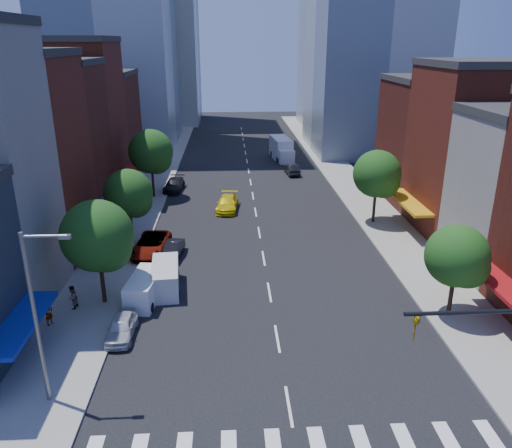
{
  "coord_description": "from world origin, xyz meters",
  "views": [
    {
      "loc": [
        -2.76,
        -20.03,
        17.07
      ],
      "look_at": [
        -0.93,
        12.77,
        5.0
      ],
      "focal_mm": 35.0,
      "sensor_mm": 36.0,
      "label": 1
    }
  ],
  "objects_px": {
    "cargo_van_near": "(165,278)",
    "pedestrian_near": "(49,313)",
    "traffic_car_oncoming": "(292,169)",
    "box_truck": "(282,149)",
    "parked_car_third": "(151,245)",
    "cargo_van_far": "(144,289)",
    "parked_car_rear": "(174,185)",
    "taxi": "(227,203)",
    "traffic_car_far": "(287,145)",
    "pedestrian_far": "(72,297)",
    "parked_car_front": "(122,327)",
    "parked_car_second": "(173,250)"
  },
  "relations": [
    {
      "from": "parked_car_rear",
      "to": "cargo_van_near",
      "type": "height_order",
      "value": "cargo_van_near"
    },
    {
      "from": "traffic_car_far",
      "to": "cargo_van_near",
      "type": "bearing_deg",
      "value": 76.05
    },
    {
      "from": "cargo_van_far",
      "to": "pedestrian_near",
      "type": "height_order",
      "value": "cargo_van_far"
    },
    {
      "from": "traffic_car_oncoming",
      "to": "box_truck",
      "type": "height_order",
      "value": "box_truck"
    },
    {
      "from": "traffic_car_oncoming",
      "to": "pedestrian_near",
      "type": "bearing_deg",
      "value": 56.89
    },
    {
      "from": "box_truck",
      "to": "pedestrian_far",
      "type": "relative_size",
      "value": 5.02
    },
    {
      "from": "box_truck",
      "to": "pedestrian_far",
      "type": "bearing_deg",
      "value": -119.32
    },
    {
      "from": "traffic_car_oncoming",
      "to": "pedestrian_far",
      "type": "bearing_deg",
      "value": 56.67
    },
    {
      "from": "parked_car_rear",
      "to": "traffic_car_far",
      "type": "height_order",
      "value": "parked_car_rear"
    },
    {
      "from": "parked_car_second",
      "to": "parked_car_third",
      "type": "relative_size",
      "value": 0.68
    },
    {
      "from": "parked_car_third",
      "to": "cargo_van_far",
      "type": "height_order",
      "value": "cargo_van_far"
    },
    {
      "from": "parked_car_rear",
      "to": "taxi",
      "type": "height_order",
      "value": "taxi"
    },
    {
      "from": "parked_car_third",
      "to": "pedestrian_far",
      "type": "relative_size",
      "value": 3.48
    },
    {
      "from": "cargo_van_far",
      "to": "taxi",
      "type": "bearing_deg",
      "value": 80.78
    },
    {
      "from": "traffic_car_oncoming",
      "to": "pedestrian_near",
      "type": "xyz_separation_m",
      "value": [
        -20.07,
        -37.54,
        0.24
      ]
    },
    {
      "from": "cargo_van_far",
      "to": "pedestrian_near",
      "type": "bearing_deg",
      "value": -144.56
    },
    {
      "from": "parked_car_front",
      "to": "cargo_van_near",
      "type": "xyz_separation_m",
      "value": [
        2.01,
        5.89,
        0.33
      ]
    },
    {
      "from": "box_truck",
      "to": "pedestrian_near",
      "type": "height_order",
      "value": "box_truck"
    },
    {
      "from": "parked_car_rear",
      "to": "pedestrian_near",
      "type": "xyz_separation_m",
      "value": [
        -4.86,
        -30.5,
        0.22
      ]
    },
    {
      "from": "cargo_van_near",
      "to": "taxi",
      "type": "distance_m",
      "value": 18.73
    },
    {
      "from": "cargo_van_near",
      "to": "cargo_van_far",
      "type": "bearing_deg",
      "value": -134.68
    },
    {
      "from": "pedestrian_far",
      "to": "parked_car_third",
      "type": "bearing_deg",
      "value": 173.31
    },
    {
      "from": "parked_car_front",
      "to": "pedestrian_far",
      "type": "bearing_deg",
      "value": 139.66
    },
    {
      "from": "traffic_car_far",
      "to": "box_truck",
      "type": "relative_size",
      "value": 0.47
    },
    {
      "from": "traffic_car_oncoming",
      "to": "traffic_car_far",
      "type": "bearing_deg",
      "value": -99.15
    },
    {
      "from": "cargo_van_near",
      "to": "pedestrian_far",
      "type": "distance_m",
      "value": 6.42
    },
    {
      "from": "parked_car_front",
      "to": "cargo_van_near",
      "type": "height_order",
      "value": "cargo_van_near"
    },
    {
      "from": "parked_car_front",
      "to": "cargo_van_far",
      "type": "relative_size",
      "value": 0.84
    },
    {
      "from": "cargo_van_near",
      "to": "pedestrian_near",
      "type": "distance_m",
      "value": 8.16
    },
    {
      "from": "traffic_car_oncoming",
      "to": "box_truck",
      "type": "relative_size",
      "value": 0.53
    },
    {
      "from": "taxi",
      "to": "box_truck",
      "type": "xyz_separation_m",
      "value": [
        8.34,
        24.13,
        0.77
      ]
    },
    {
      "from": "traffic_car_far",
      "to": "cargo_van_far",
      "type": "bearing_deg",
      "value": 75.2
    },
    {
      "from": "parked_car_rear",
      "to": "traffic_car_far",
      "type": "distance_m",
      "value": 28.87
    },
    {
      "from": "parked_car_front",
      "to": "parked_car_third",
      "type": "distance_m",
      "value": 12.76
    },
    {
      "from": "taxi",
      "to": "pedestrian_far",
      "type": "relative_size",
      "value": 3.17
    },
    {
      "from": "parked_car_third",
      "to": "parked_car_rear",
      "type": "xyz_separation_m",
      "value": [
        0.08,
        19.11,
        -0.06
      ]
    },
    {
      "from": "cargo_van_far",
      "to": "parked_car_front",
      "type": "bearing_deg",
      "value": -92.45
    },
    {
      "from": "parked_car_rear",
      "to": "box_truck",
      "type": "relative_size",
      "value": 0.61
    },
    {
      "from": "parked_car_second",
      "to": "cargo_van_near",
      "type": "height_order",
      "value": "cargo_van_near"
    },
    {
      "from": "traffic_car_far",
      "to": "pedestrian_far",
      "type": "relative_size",
      "value": 2.34
    },
    {
      "from": "taxi",
      "to": "parked_car_front",
      "type": "bearing_deg",
      "value": -99.26
    },
    {
      "from": "pedestrian_near",
      "to": "pedestrian_far",
      "type": "distance_m",
      "value": 2.19
    },
    {
      "from": "parked_car_rear",
      "to": "traffic_car_oncoming",
      "type": "xyz_separation_m",
      "value": [
        15.21,
        7.04,
        -0.01
      ]
    },
    {
      "from": "parked_car_rear",
      "to": "taxi",
      "type": "distance_m",
      "value": 10.11
    },
    {
      "from": "cargo_van_far",
      "to": "box_truck",
      "type": "xyz_separation_m",
      "value": [
        14.12,
        43.85,
        0.58
      ]
    },
    {
      "from": "parked_car_third",
      "to": "cargo_van_near",
      "type": "height_order",
      "value": "cargo_van_near"
    },
    {
      "from": "pedestrian_near",
      "to": "traffic_car_far",
      "type": "bearing_deg",
      "value": 5.28
    },
    {
      "from": "parked_car_third",
      "to": "taxi",
      "type": "xyz_separation_m",
      "value": [
        6.51,
        11.31,
        -0.04
      ]
    },
    {
      "from": "parked_car_rear",
      "to": "taxi",
      "type": "bearing_deg",
      "value": -45.0
    },
    {
      "from": "parked_car_front",
      "to": "parked_car_second",
      "type": "height_order",
      "value": "parked_car_front"
    }
  ]
}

